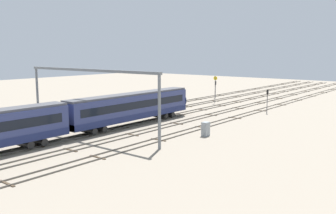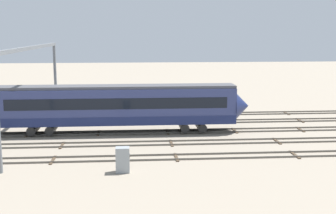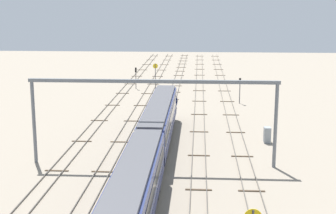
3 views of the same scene
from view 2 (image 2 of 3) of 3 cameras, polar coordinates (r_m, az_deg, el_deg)
ground_plane at (r=46.15m, az=-0.07°, el=-3.26°), size 208.15×208.15×0.00m
track_near_foreground at (r=36.99m, az=1.08°, el=-6.45°), size 192.15×2.40×0.16m
track_second_near at (r=41.54m, az=0.44°, el=-4.63°), size 192.15×2.40×0.16m
track_with_train at (r=46.13m, az=-0.07°, el=-3.18°), size 192.15×2.40×0.16m
track_second_far at (r=50.75m, az=-0.49°, el=-1.98°), size 192.15×2.40×0.16m
track_far_background at (r=55.38m, az=-0.84°, el=-0.99°), size 192.15×2.40×0.16m
overhead_gantry at (r=46.03m, az=-17.04°, el=5.17°), size 0.40×25.43×8.96m
relay_cabinet at (r=33.29m, az=-5.87°, el=-6.78°), size 1.04×0.79×1.90m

